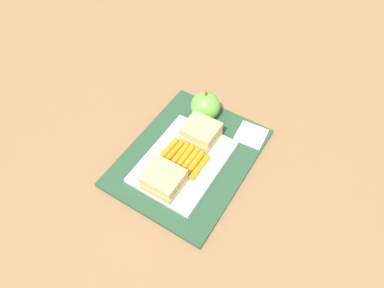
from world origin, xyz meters
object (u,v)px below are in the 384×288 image
carrot_sticks_bundle (183,158)px  paper_napkin (251,135)px  food_tray (184,162)px  apple (205,106)px  sandwich_half_right (201,132)px  sandwich_half_left (164,179)px

carrot_sticks_bundle → paper_napkin: bearing=-31.6°
food_tray → apple: size_ratio=2.67×
food_tray → apple: (0.15, 0.03, 0.03)m
sandwich_half_right → paper_napkin: (0.08, -0.10, -0.03)m
sandwich_half_left → apple: (0.23, 0.03, 0.00)m
carrot_sticks_bundle → apple: bearing=12.1°
food_tray → paper_napkin: bearing=-31.5°
sandwich_half_right → carrot_sticks_bundle: size_ratio=0.77×
food_tray → sandwich_half_left: (-0.08, 0.00, 0.03)m
food_tray → sandwich_half_right: sandwich_half_right is taller
sandwich_half_right → paper_napkin: sandwich_half_right is taller
food_tray → carrot_sticks_bundle: size_ratio=2.23×
food_tray → apple: apple is taller
carrot_sticks_bundle → sandwich_half_left: bearing=-179.9°
sandwich_half_left → carrot_sticks_bundle: (0.08, 0.00, -0.02)m
paper_napkin → sandwich_half_right: bearing=130.0°
food_tray → carrot_sticks_bundle: (0.00, 0.00, 0.01)m
sandwich_half_left → apple: size_ratio=0.93×
sandwich_half_right → apple: (0.08, 0.03, 0.00)m
sandwich_half_left → paper_napkin: 0.26m
apple → food_tray: bearing=-167.8°
sandwich_half_right → paper_napkin: 0.13m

